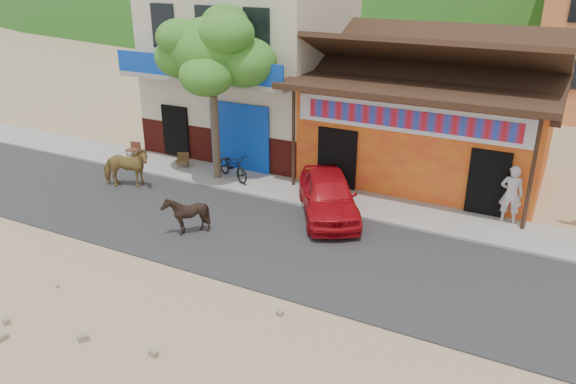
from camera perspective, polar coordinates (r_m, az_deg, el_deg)
name	(u,v)px	position (r m, az deg, el deg)	size (l,w,h in m)	color
ground	(242,288)	(14.12, -4.73, -9.66)	(120.00, 120.00, 0.00)	#9E825B
road	(288,244)	(15.98, 0.00, -5.35)	(60.00, 5.00, 0.04)	#28282B
sidewalk	(336,199)	(18.83, 4.89, -0.76)	(60.00, 2.00, 0.12)	gray
dance_club	(430,127)	(21.31, 14.27, 6.40)	(8.00, 6.00, 3.60)	orange
cafe_building	(253,64)	(23.68, -3.59, 12.87)	(7.00, 6.00, 7.00)	beige
tree	(214,96)	(19.81, -7.57, 9.65)	(3.00, 3.00, 6.00)	#2D721E
cow_tan	(126,168)	(20.38, -16.14, 2.40)	(0.79, 1.73, 1.46)	olive
cow_dark	(186,215)	(16.57, -10.33, -2.27)	(0.97, 1.10, 1.21)	black
red_car	(328,195)	(17.47, 4.11, -0.28)	(1.62, 4.04, 1.37)	#B40C15
scooter	(233,166)	(20.30, -5.61, 2.63)	(0.64, 1.82, 0.96)	black
pedestrian	(511,194)	(17.99, 21.73, -0.20)	(0.66, 0.43, 1.82)	silver
cafe_chair_left	(132,144)	(23.51, -15.52, 4.74)	(0.45, 0.45, 0.97)	#4C2619
cafe_chair_right	(182,155)	(21.77, -10.70, 3.74)	(0.45, 0.45, 0.96)	#4A2B18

